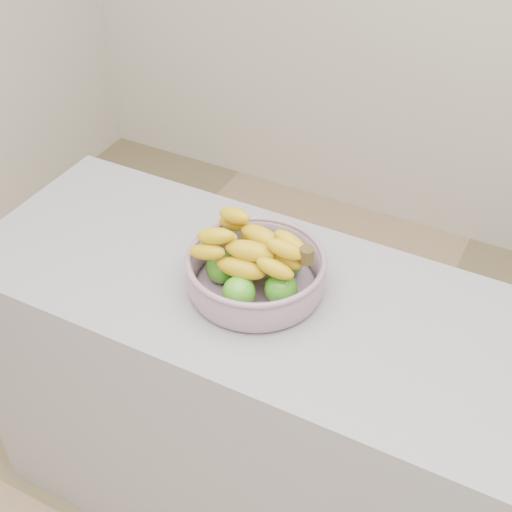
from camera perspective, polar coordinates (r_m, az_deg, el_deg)
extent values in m
cube|color=#9A99A1|center=(1.99, 6.81, -14.63)|extent=(2.00, 0.60, 0.90)
cylinder|color=#A3ADC4|center=(1.71, 0.00, -2.42)|extent=(0.28, 0.28, 0.01)
torus|color=#A3ADC4|center=(1.66, 0.00, -0.26)|extent=(0.33, 0.33, 0.02)
sphere|color=#3B9419|center=(1.63, -1.37, -2.93)|extent=(0.08, 0.08, 0.08)
sphere|color=#3B9419|center=(1.64, 2.01, -2.61)|extent=(0.08, 0.08, 0.08)
sphere|color=#3B9419|center=(1.71, 2.49, -0.47)|extent=(0.08, 0.08, 0.08)
sphere|color=#3B9419|center=(1.75, -0.38, 0.49)|extent=(0.08, 0.08, 0.08)
sphere|color=#3B9419|center=(1.70, -2.75, -0.94)|extent=(0.08, 0.08, 0.08)
ellipsoid|color=yellow|center=(1.62, -1.22, -0.99)|extent=(0.21, 0.07, 0.05)
ellipsoid|color=yellow|center=(1.66, -0.34, 0.05)|extent=(0.21, 0.05, 0.05)
ellipsoid|color=yellow|center=(1.69, 0.51, 1.05)|extent=(0.21, 0.07, 0.05)
ellipsoid|color=yellow|center=(1.61, -0.48, 0.40)|extent=(0.21, 0.09, 0.05)
ellipsoid|color=yellow|center=(1.65, 0.47, 1.50)|extent=(0.21, 0.09, 0.05)
cylinder|color=#423415|center=(1.58, 4.07, 0.05)|extent=(0.03, 0.03, 0.04)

